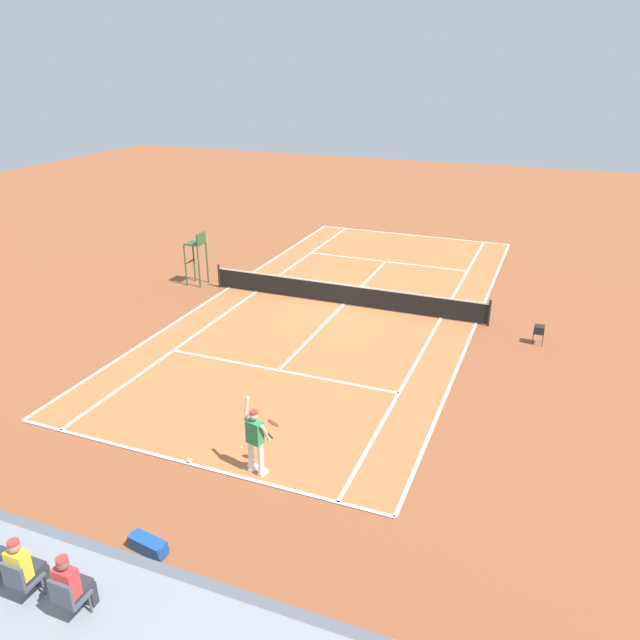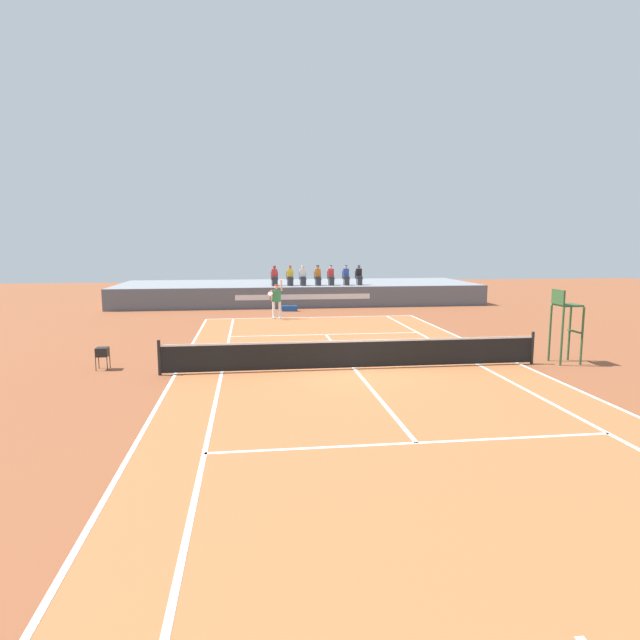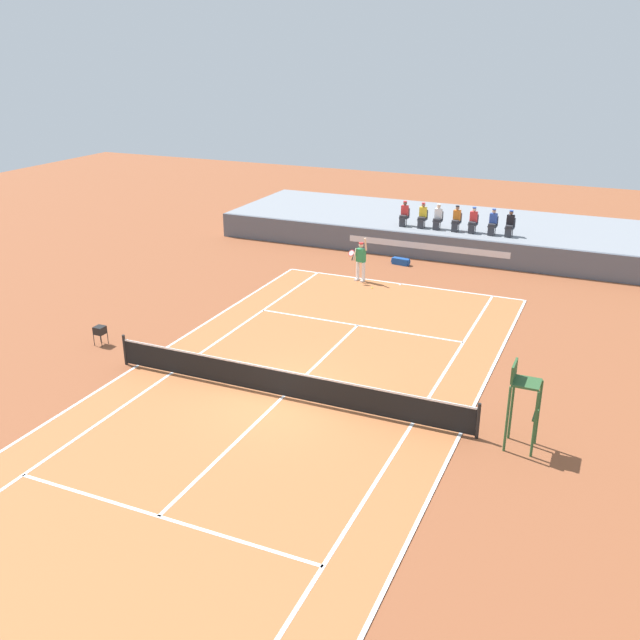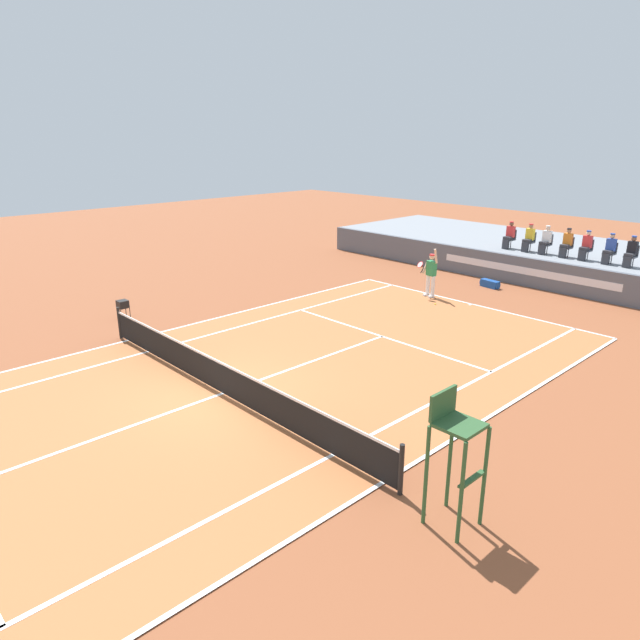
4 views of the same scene
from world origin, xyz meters
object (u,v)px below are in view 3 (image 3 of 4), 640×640
at_px(spectator_seated_0, 404,214).
at_px(tennis_ball, 372,288).
at_px(equipment_bag, 401,261).
at_px(spectator_seated_2, 438,217).
at_px(spectator_seated_1, 422,216).
at_px(umpire_chair, 523,395).
at_px(spectator_seated_5, 493,222).
at_px(spectator_seated_4, 473,220).
at_px(spectator_seated_6, 510,224).
at_px(spectator_seated_3, 456,219).
at_px(tennis_player, 361,260).
at_px(ball_hopper, 100,330).

distance_m(spectator_seated_0, tennis_ball, 6.98).
bearing_deg(equipment_bag, spectator_seated_2, 68.66).
height_order(spectator_seated_1, umpire_chair, spectator_seated_1).
bearing_deg(spectator_seated_2, spectator_seated_5, 0.00).
bearing_deg(umpire_chair, spectator_seated_4, 106.29).
bearing_deg(spectator_seated_6, spectator_seated_2, 180.00).
distance_m(spectator_seated_3, tennis_player, 6.65).
xyz_separation_m(spectator_seated_1, spectator_seated_4, (2.61, 0.00, 0.00)).
bearing_deg(spectator_seated_1, spectator_seated_0, 180.00).
height_order(spectator_seated_0, spectator_seated_3, same).
distance_m(spectator_seated_1, spectator_seated_6, 4.42).
distance_m(spectator_seated_1, tennis_ball, 6.96).
distance_m(spectator_seated_2, equipment_bag, 3.36).
distance_m(spectator_seated_1, spectator_seated_2, 0.81).
relative_size(spectator_seated_1, spectator_seated_3, 1.00).
relative_size(spectator_seated_5, tennis_ball, 18.60).
relative_size(spectator_seated_2, spectator_seated_5, 1.00).
xyz_separation_m(spectator_seated_0, tennis_player, (-0.18, -5.90, -0.90)).
distance_m(spectator_seated_4, tennis_ball, 7.53).
xyz_separation_m(spectator_seated_3, equipment_bag, (-2.01, -2.68, -1.74)).
relative_size(spectator_seated_4, umpire_chair, 0.52).
bearing_deg(spectator_seated_3, spectator_seated_4, 0.00).
distance_m(spectator_seated_4, spectator_seated_5, 0.98).
bearing_deg(tennis_player, umpire_chair, -52.54).
height_order(spectator_seated_2, umpire_chair, spectator_seated_2).
distance_m(spectator_seated_2, spectator_seated_3, 0.96).
xyz_separation_m(spectator_seated_2, spectator_seated_5, (2.78, 0.00, 0.00)).
height_order(spectator_seated_3, spectator_seated_5, same).
bearing_deg(spectator_seated_1, tennis_ball, -92.44).
bearing_deg(spectator_seated_6, spectator_seated_0, 180.00).
relative_size(spectator_seated_2, umpire_chair, 0.52).
bearing_deg(spectator_seated_5, tennis_player, -128.78).
bearing_deg(equipment_bag, tennis_ball, -90.63).
bearing_deg(spectator_seated_1, tennis_player, -101.08).
xyz_separation_m(tennis_player, equipment_bag, (0.92, 3.22, -0.83)).
distance_m(spectator_seated_5, ball_hopper, 19.71).
bearing_deg(umpire_chair, spectator_seated_1, 113.82).
bearing_deg(spectator_seated_1, spectator_seated_6, 0.00).
relative_size(spectator_seated_5, umpire_chair, 0.52).
bearing_deg(tennis_ball, equipment_bag, 89.37).
distance_m(spectator_seated_1, ball_hopper, 18.01).
distance_m(spectator_seated_1, tennis_player, 6.08).
distance_m(spectator_seated_3, tennis_ball, 7.25).
height_order(equipment_bag, ball_hopper, ball_hopper).
xyz_separation_m(spectator_seated_2, equipment_bag, (-1.05, -2.68, -1.74)).
distance_m(spectator_seated_3, equipment_bag, 3.77).
distance_m(spectator_seated_0, spectator_seated_4, 3.59).
relative_size(spectator_seated_3, spectator_seated_4, 1.00).
relative_size(spectator_seated_1, ball_hopper, 1.81).
height_order(spectator_seated_1, equipment_bag, spectator_seated_1).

